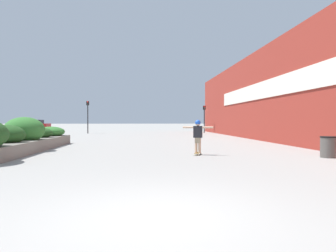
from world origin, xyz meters
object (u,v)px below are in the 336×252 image
object	(u,v)px
trash_bin	(328,147)
traffic_light_left	(88,112)
traffic_light_right	(204,114)
skateboard	(198,153)
car_leftmost	(264,125)
car_center_left	(30,125)
skateboarder	(198,133)

from	to	relation	value
trash_bin	traffic_light_left	world-z (taller)	traffic_light_left
traffic_light_left	traffic_light_right	bearing A→B (deg)	1.84
skateboard	traffic_light_right	distance (m)	22.63
traffic_light_left	car_leftmost	bearing A→B (deg)	18.55
trash_bin	car_center_left	world-z (taller)	car_center_left
skateboard	traffic_light_left	size ratio (longest dim) A/B	0.18
skateboard	traffic_light_left	bearing A→B (deg)	132.92
car_leftmost	car_center_left	world-z (taller)	car_leftmost
skateboarder	car_center_left	bearing A→B (deg)	142.98
car_center_left	traffic_light_left	xyz separation A→B (m)	(8.27, -5.86, 1.61)
car_leftmost	traffic_light_right	size ratio (longest dim) A/B	1.34
trash_bin	traffic_light_left	bearing A→B (deg)	119.77
skateboard	trash_bin	world-z (taller)	trash_bin
skateboarder	trash_bin	world-z (taller)	skateboarder
car_center_left	skateboard	bearing A→B (deg)	-148.80
skateboarder	car_leftmost	world-z (taller)	car_leftmost
car_leftmost	traffic_light_right	world-z (taller)	traffic_light_right
traffic_light_right	skateboarder	bearing A→B (deg)	-102.20
traffic_light_left	traffic_light_right	world-z (taller)	traffic_light_left
skateboarder	trash_bin	size ratio (longest dim) A/B	1.66
traffic_light_right	traffic_light_left	bearing A→B (deg)	-178.16
car_leftmost	traffic_light_left	distance (m)	24.64
skateboarder	traffic_light_right	world-z (taller)	traffic_light_right
car_center_left	traffic_light_right	size ratio (longest dim) A/B	1.48
skateboarder	car_leftmost	bearing A→B (deg)	84.84
trash_bin	traffic_light_right	size ratio (longest dim) A/B	0.26
skateboard	car_leftmost	world-z (taller)	car_leftmost
skateboard	traffic_light_left	world-z (taller)	traffic_light_left
trash_bin	skateboard	bearing A→B (deg)	165.01
car_leftmost	trash_bin	bearing A→B (deg)	161.57
car_leftmost	traffic_light_left	bearing A→B (deg)	108.55
skateboarder	car_leftmost	distance (m)	33.01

